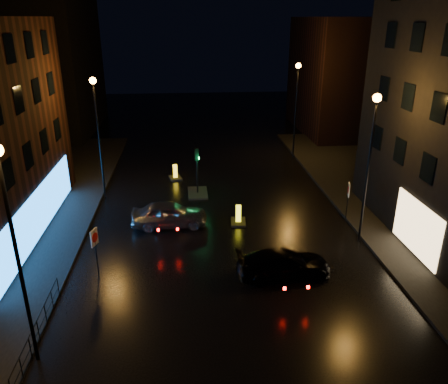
{
  "coord_description": "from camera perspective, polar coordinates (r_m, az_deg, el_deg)",
  "views": [
    {
      "loc": [
        -2.01,
        -15.5,
        11.94
      ],
      "look_at": [
        0.1,
        7.22,
        2.8
      ],
      "focal_mm": 35.0,
      "sensor_mm": 36.0,
      "label": 1
    }
  ],
  "objects": [
    {
      "name": "street_lamp_lnear",
      "position": [
        16.02,
        -26.04,
        -4.02
      ],
      "size": [
        0.44,
        0.44,
        8.37
      ],
      "color": "black",
      "rests_on": "ground"
    },
    {
      "name": "silver_hatchback",
      "position": [
        26.86,
        -7.16,
        -2.9
      ],
      "size": [
        4.6,
        1.9,
        1.56
      ],
      "primitive_type": "imported",
      "rotation": [
        0.0,
        0.0,
        1.58
      ],
      "color": "#A1A3A9",
      "rests_on": "ground"
    },
    {
      "name": "road_sign_left",
      "position": [
        22.04,
        -16.53,
        -6.21
      ],
      "size": [
        0.25,
        0.6,
        2.55
      ],
      "rotation": [
        0.0,
        0.0,
        -0.33
      ],
      "color": "black",
      "rests_on": "ground"
    },
    {
      "name": "street_lamp_rfar",
      "position": [
        39.28,
        9.45,
        12.21
      ],
      "size": [
        0.44,
        0.44,
        8.37
      ],
      "color": "black",
      "rests_on": "ground"
    },
    {
      "name": "building_far_right",
      "position": [
        50.8,
        14.78,
        14.44
      ],
      "size": [
        8.0,
        14.0,
        12.0
      ],
      "primitive_type": "cube",
      "color": "black",
      "rests_on": "ground"
    },
    {
      "name": "bollard_far",
      "position": [
        34.93,
        -6.37,
        2.15
      ],
      "size": [
        1.14,
        1.48,
        1.16
      ],
      "rotation": [
        0.0,
        0.0,
        0.21
      ],
      "color": "black",
      "rests_on": "ground"
    },
    {
      "name": "dark_sedan",
      "position": [
        21.95,
        7.8,
        -9.27
      ],
      "size": [
        4.77,
        2.19,
        1.35
      ],
      "primitive_type": "imported",
      "rotation": [
        0.0,
        0.0,
        1.63
      ],
      "color": "black",
      "rests_on": "ground"
    },
    {
      "name": "guard_railing",
      "position": [
        19.28,
        -23.19,
        -15.75
      ],
      "size": [
        0.05,
        6.04,
        1.0
      ],
      "color": "black",
      "rests_on": "ground"
    },
    {
      "name": "building_far_left",
      "position": [
        52.64,
        -21.46,
        15.02
      ],
      "size": [
        8.0,
        16.0,
        14.0
      ],
      "primitive_type": "cube",
      "color": "black",
      "rests_on": "ground"
    },
    {
      "name": "ground",
      "position": [
        19.67,
        1.72,
        -15.56
      ],
      "size": [
        120.0,
        120.0,
        0.0
      ],
      "primitive_type": "plane",
      "color": "black",
      "rests_on": "ground"
    },
    {
      "name": "street_lamp_rnear",
      "position": [
        24.48,
        18.62,
        5.57
      ],
      "size": [
        0.44,
        0.44,
        8.37
      ],
      "color": "black",
      "rests_on": "ground"
    },
    {
      "name": "traffic_signal",
      "position": [
        31.65,
        -3.48,
        0.61
      ],
      "size": [
        1.4,
        2.4,
        3.45
      ],
      "color": "black",
      "rests_on": "ground"
    },
    {
      "name": "pavement_right",
      "position": [
        30.81,
        26.59,
        -3.28
      ],
      "size": [
        12.0,
        44.0,
        0.15
      ],
      "primitive_type": "cube",
      "color": "black",
      "rests_on": "ground"
    },
    {
      "name": "road_sign_right",
      "position": [
        27.84,
        15.94,
        -0.15
      ],
      "size": [
        0.22,
        0.61,
        2.56
      ],
      "rotation": [
        0.0,
        0.0,
        2.87
      ],
      "color": "black",
      "rests_on": "ground"
    },
    {
      "name": "street_lamp_lfar",
      "position": [
        30.73,
        -16.25,
        9.0
      ],
      "size": [
        0.44,
        0.44,
        8.37
      ],
      "color": "black",
      "rests_on": "ground"
    },
    {
      "name": "bollard_near",
      "position": [
        27.26,
        1.88,
        -3.55
      ],
      "size": [
        1.02,
        1.43,
        1.19
      ],
      "rotation": [
        0.0,
        0.0,
        -0.09
      ],
      "color": "black",
      "rests_on": "ground"
    }
  ]
}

